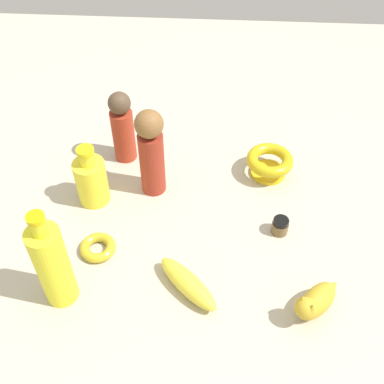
{
  "coord_description": "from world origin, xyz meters",
  "views": [
    {
      "loc": [
        -0.05,
        0.81,
        0.91
      ],
      "look_at": [
        0.0,
        0.0,
        0.05
      ],
      "focal_mm": 44.46,
      "sensor_mm": 36.0,
      "label": 1
    }
  ],
  "objects_px": {
    "cat_figurine": "(315,302)",
    "bottle_tall": "(53,265)",
    "bottle_short": "(91,180)",
    "person_figure_child": "(122,127)",
    "nail_polish_jar": "(280,226)",
    "bangle": "(98,248)",
    "bowl": "(270,162)",
    "person_figure_adult": "(151,151)",
    "banana": "(188,284)"
  },
  "relations": [
    {
      "from": "bowl",
      "to": "person_figure_child",
      "type": "xyz_separation_m",
      "value": [
        0.4,
        -0.05,
        0.06
      ]
    },
    {
      "from": "bottle_tall",
      "to": "person_figure_child",
      "type": "relative_size",
      "value": 1.24
    },
    {
      "from": "person_figure_adult",
      "to": "bottle_short",
      "type": "distance_m",
      "value": 0.17
    },
    {
      "from": "bottle_short",
      "to": "person_figure_child",
      "type": "bearing_deg",
      "value": -108.31
    },
    {
      "from": "bottle_short",
      "to": "bottle_tall",
      "type": "height_order",
      "value": "bottle_tall"
    },
    {
      "from": "person_figure_adult",
      "to": "bowl",
      "type": "bearing_deg",
      "value": -166.31
    },
    {
      "from": "person_figure_adult",
      "to": "person_figure_child",
      "type": "xyz_separation_m",
      "value": [
        0.09,
        -0.12,
        -0.02
      ]
    },
    {
      "from": "bottle_short",
      "to": "bottle_tall",
      "type": "bearing_deg",
      "value": 87.56
    },
    {
      "from": "person_figure_adult",
      "to": "bangle",
      "type": "bearing_deg",
      "value": 63.09
    },
    {
      "from": "person_figure_child",
      "to": "cat_figurine",
      "type": "bearing_deg",
      "value": 135.57
    },
    {
      "from": "nail_polish_jar",
      "to": "person_figure_child",
      "type": "xyz_separation_m",
      "value": [
        0.41,
        -0.25,
        0.08
      ]
    },
    {
      "from": "bangle",
      "to": "person_figure_child",
      "type": "xyz_separation_m",
      "value": [
        -0.01,
        -0.33,
        0.09
      ]
    },
    {
      "from": "nail_polish_jar",
      "to": "bowl",
      "type": "bearing_deg",
      "value": -84.94
    },
    {
      "from": "bowl",
      "to": "bottle_tall",
      "type": "relative_size",
      "value": 0.47
    },
    {
      "from": "nail_polish_jar",
      "to": "banana",
      "type": "relative_size",
      "value": 0.25
    },
    {
      "from": "bowl",
      "to": "bangle",
      "type": "distance_m",
      "value": 0.5
    },
    {
      "from": "cat_figurine",
      "to": "person_figure_child",
      "type": "height_order",
      "value": "person_figure_child"
    },
    {
      "from": "bowl",
      "to": "bangle",
      "type": "bearing_deg",
      "value": 34.81
    },
    {
      "from": "bangle",
      "to": "person_figure_adult",
      "type": "bearing_deg",
      "value": -116.91
    },
    {
      "from": "bottle_tall",
      "to": "person_figure_child",
      "type": "distance_m",
      "value": 0.46
    },
    {
      "from": "cat_figurine",
      "to": "person_figure_adult",
      "type": "bearing_deg",
      "value": -42.16
    },
    {
      "from": "cat_figurine",
      "to": "banana",
      "type": "distance_m",
      "value": 0.27
    },
    {
      "from": "bottle_short",
      "to": "bottle_tall",
      "type": "distance_m",
      "value": 0.29
    },
    {
      "from": "person_figure_adult",
      "to": "bangle",
      "type": "xyz_separation_m",
      "value": [
        0.11,
        0.21,
        -0.12
      ]
    },
    {
      "from": "bottle_tall",
      "to": "bangle",
      "type": "xyz_separation_m",
      "value": [
        -0.05,
        -0.12,
        -0.1
      ]
    },
    {
      "from": "bowl",
      "to": "cat_figurine",
      "type": "distance_m",
      "value": 0.42
    },
    {
      "from": "nail_polish_jar",
      "to": "banana",
      "type": "xyz_separation_m",
      "value": [
        0.21,
        0.18,
        0.0
      ]
    },
    {
      "from": "bowl",
      "to": "nail_polish_jar",
      "type": "bearing_deg",
      "value": 95.06
    },
    {
      "from": "bottle_short",
      "to": "bangle",
      "type": "distance_m",
      "value": 0.18
    },
    {
      "from": "bottle_short",
      "to": "bangle",
      "type": "bearing_deg",
      "value": 103.93
    },
    {
      "from": "bottle_tall",
      "to": "banana",
      "type": "relative_size",
      "value": 1.53
    },
    {
      "from": "cat_figurine",
      "to": "person_figure_child",
      "type": "bearing_deg",
      "value": -44.43
    },
    {
      "from": "cat_figurine",
      "to": "bangle",
      "type": "xyz_separation_m",
      "value": [
        0.48,
        -0.13,
        -0.03
      ]
    },
    {
      "from": "cat_figurine",
      "to": "bottle_tall",
      "type": "xyz_separation_m",
      "value": [
        0.54,
        -0.01,
        0.08
      ]
    },
    {
      "from": "nail_polish_jar",
      "to": "person_figure_child",
      "type": "height_order",
      "value": "person_figure_child"
    },
    {
      "from": "cat_figurine",
      "to": "bottle_tall",
      "type": "relative_size",
      "value": 0.45
    },
    {
      "from": "bottle_short",
      "to": "bottle_tall",
      "type": "relative_size",
      "value": 0.65
    },
    {
      "from": "bottle_tall",
      "to": "bangle",
      "type": "relative_size",
      "value": 3.12
    },
    {
      "from": "banana",
      "to": "bangle",
      "type": "relative_size",
      "value": 2.04
    },
    {
      "from": "bottle_short",
      "to": "nail_polish_jar",
      "type": "relative_size",
      "value": 3.94
    },
    {
      "from": "bottle_short",
      "to": "person_figure_child",
      "type": "relative_size",
      "value": 0.8
    },
    {
      "from": "bottle_short",
      "to": "cat_figurine",
      "type": "xyz_separation_m",
      "value": [
        -0.52,
        0.29,
        -0.03
      ]
    },
    {
      "from": "nail_polish_jar",
      "to": "bottle_short",
      "type": "bearing_deg",
      "value": -9.76
    },
    {
      "from": "bottle_short",
      "to": "person_figure_child",
      "type": "xyz_separation_m",
      "value": [
        -0.06,
        -0.17,
        0.04
      ]
    },
    {
      "from": "bowl",
      "to": "cat_figurine",
      "type": "relative_size",
      "value": 1.06
    },
    {
      "from": "bottle_tall",
      "to": "person_figure_child",
      "type": "height_order",
      "value": "bottle_tall"
    },
    {
      "from": "banana",
      "to": "bangle",
      "type": "xyz_separation_m",
      "value": [
        0.22,
        -0.09,
        -0.01
      ]
    },
    {
      "from": "cat_figurine",
      "to": "bottle_tall",
      "type": "height_order",
      "value": "bottle_tall"
    },
    {
      "from": "person_figure_child",
      "to": "bottle_short",
      "type": "bearing_deg",
      "value": 71.69
    },
    {
      "from": "nail_polish_jar",
      "to": "bangle",
      "type": "height_order",
      "value": "nail_polish_jar"
    }
  ]
}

